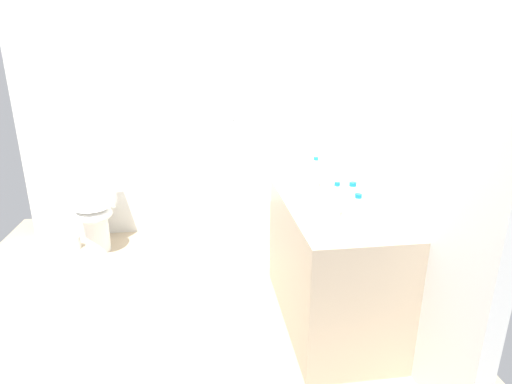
{
  "coord_description": "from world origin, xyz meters",
  "views": [
    {
      "loc": [
        0.17,
        -2.83,
        1.78
      ],
      "look_at": [
        0.57,
        0.09,
        0.79
      ],
      "focal_mm": 29.19,
      "sensor_mm": 36.0,
      "label": 1
    }
  ],
  "objects_px": {
    "water_bottle_3": "(336,202)",
    "drinking_glass_2": "(362,232)",
    "bathtub": "(234,214)",
    "toilet": "(95,211)",
    "drinking_glass_1": "(314,175)",
    "sink_basin": "(332,201)",
    "water_bottle_2": "(315,173)",
    "toilet_paper_roll": "(74,242)",
    "water_bottle_1": "(351,206)",
    "drinking_glass_0": "(325,187)",
    "water_bottle_0": "(357,214)",
    "sink_faucet": "(358,199)"
  },
  "relations": [
    {
      "from": "water_bottle_3",
      "to": "sink_faucet",
      "type": "bearing_deg",
      "value": 46.01
    },
    {
      "from": "bathtub",
      "to": "toilet",
      "type": "relative_size",
      "value": 2.36
    },
    {
      "from": "toilet",
      "to": "drinking_glass_0",
      "type": "distance_m",
      "value": 2.23
    },
    {
      "from": "water_bottle_1",
      "to": "water_bottle_0",
      "type": "bearing_deg",
      "value": -86.99
    },
    {
      "from": "drinking_glass_0",
      "to": "toilet",
      "type": "bearing_deg",
      "value": 148.17
    },
    {
      "from": "toilet",
      "to": "water_bottle_0",
      "type": "relative_size",
      "value": 3.23
    },
    {
      "from": "sink_faucet",
      "to": "water_bottle_2",
      "type": "xyz_separation_m",
      "value": [
        -0.19,
        0.36,
        0.08
      ]
    },
    {
      "from": "sink_basin",
      "to": "drinking_glass_0",
      "type": "height_order",
      "value": "drinking_glass_0"
    },
    {
      "from": "toilet",
      "to": "water_bottle_2",
      "type": "height_order",
      "value": "water_bottle_2"
    },
    {
      "from": "toilet",
      "to": "sink_basin",
      "type": "bearing_deg",
      "value": 50.63
    },
    {
      "from": "sink_basin",
      "to": "drinking_glass_2",
      "type": "height_order",
      "value": "drinking_glass_2"
    },
    {
      "from": "sink_basin",
      "to": "toilet",
      "type": "bearing_deg",
      "value": 143.52
    },
    {
      "from": "toilet_paper_roll",
      "to": "water_bottle_3",
      "type": "bearing_deg",
      "value": -38.77
    },
    {
      "from": "water_bottle_1",
      "to": "drinking_glass_0",
      "type": "height_order",
      "value": "water_bottle_1"
    },
    {
      "from": "sink_faucet",
      "to": "water_bottle_3",
      "type": "bearing_deg",
      "value": -133.99
    },
    {
      "from": "sink_basin",
      "to": "water_bottle_2",
      "type": "xyz_separation_m",
      "value": [
        -0.02,
        0.36,
        0.08
      ]
    },
    {
      "from": "water_bottle_3",
      "to": "drinking_glass_2",
      "type": "bearing_deg",
      "value": -80.86
    },
    {
      "from": "water_bottle_0",
      "to": "toilet_paper_roll",
      "type": "distance_m",
      "value": 2.88
    },
    {
      "from": "sink_basin",
      "to": "water_bottle_1",
      "type": "distance_m",
      "value": 0.38
    },
    {
      "from": "toilet",
      "to": "drinking_glass_1",
      "type": "distance_m",
      "value": 2.1
    },
    {
      "from": "toilet",
      "to": "sink_faucet",
      "type": "relative_size",
      "value": 4.65
    },
    {
      "from": "sink_faucet",
      "to": "water_bottle_1",
      "type": "height_order",
      "value": "water_bottle_1"
    },
    {
      "from": "water_bottle_0",
      "to": "drinking_glass_1",
      "type": "relative_size",
      "value": 2.25
    },
    {
      "from": "water_bottle_1",
      "to": "water_bottle_3",
      "type": "distance_m",
      "value": 0.13
    },
    {
      "from": "water_bottle_1",
      "to": "water_bottle_2",
      "type": "bearing_deg",
      "value": 90.48
    },
    {
      "from": "sink_basin",
      "to": "drinking_glass_2",
      "type": "xyz_separation_m",
      "value": [
        -0.01,
        -0.54,
        0.02
      ]
    },
    {
      "from": "water_bottle_3",
      "to": "drinking_glass_0",
      "type": "relative_size",
      "value": 2.41
    },
    {
      "from": "bathtub",
      "to": "drinking_glass_1",
      "type": "xyz_separation_m",
      "value": [
        0.55,
        -0.79,
        0.59
      ]
    },
    {
      "from": "water_bottle_3",
      "to": "drinking_glass_1",
      "type": "distance_m",
      "value": 0.75
    },
    {
      "from": "sink_faucet",
      "to": "water_bottle_3",
      "type": "relative_size",
      "value": 0.68
    },
    {
      "from": "toilet",
      "to": "drinking_glass_2",
      "type": "bearing_deg",
      "value": 40.97
    },
    {
      "from": "water_bottle_2",
      "to": "water_bottle_3",
      "type": "height_order",
      "value": "water_bottle_2"
    },
    {
      "from": "bathtub",
      "to": "toilet",
      "type": "height_order",
      "value": "bathtub"
    },
    {
      "from": "bathtub",
      "to": "drinking_glass_2",
      "type": "height_order",
      "value": "bathtub"
    },
    {
      "from": "sink_basin",
      "to": "water_bottle_1",
      "type": "relative_size",
      "value": 1.12
    },
    {
      "from": "drinking_glass_1",
      "to": "toilet_paper_roll",
      "type": "height_order",
      "value": "drinking_glass_1"
    },
    {
      "from": "toilet",
      "to": "drinking_glass_1",
      "type": "bearing_deg",
      "value": 62.47
    },
    {
      "from": "drinking_glass_2",
      "to": "toilet_paper_roll",
      "type": "relative_size",
      "value": 0.68
    },
    {
      "from": "water_bottle_3",
      "to": "drinking_glass_1",
      "type": "height_order",
      "value": "water_bottle_3"
    },
    {
      "from": "water_bottle_0",
      "to": "drinking_glass_1",
      "type": "distance_m",
      "value": 0.95
    },
    {
      "from": "bathtub",
      "to": "drinking_glass_1",
      "type": "relative_size",
      "value": 17.14
    },
    {
      "from": "water_bottle_3",
      "to": "water_bottle_0",
      "type": "bearing_deg",
      "value": -75.93
    },
    {
      "from": "water_bottle_0",
      "to": "drinking_glass_1",
      "type": "xyz_separation_m",
      "value": [
        0.02,
        0.95,
        -0.05
      ]
    },
    {
      "from": "water_bottle_3",
      "to": "drinking_glass_0",
      "type": "distance_m",
      "value": 0.46
    },
    {
      "from": "sink_faucet",
      "to": "toilet_paper_roll",
      "type": "height_order",
      "value": "sink_faucet"
    },
    {
      "from": "toilet",
      "to": "bathtub",
      "type": "bearing_deg",
      "value": 84.41
    },
    {
      "from": "toilet",
      "to": "drinking_glass_0",
      "type": "relative_size",
      "value": 7.59
    },
    {
      "from": "water_bottle_0",
      "to": "sink_faucet",
      "type": "bearing_deg",
      "value": 67.76
    },
    {
      "from": "sink_basin",
      "to": "water_bottle_1",
      "type": "bearing_deg",
      "value": -91.51
    },
    {
      "from": "bathtub",
      "to": "water_bottle_2",
      "type": "bearing_deg",
      "value": -61.0
    }
  ]
}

